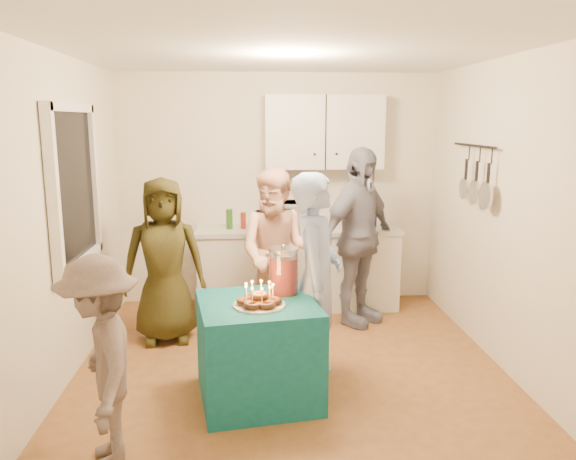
{
  "coord_description": "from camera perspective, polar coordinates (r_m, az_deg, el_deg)",
  "views": [
    {
      "loc": [
        -0.33,
        -4.38,
        2.08
      ],
      "look_at": [
        0.0,
        0.35,
        1.15
      ],
      "focal_mm": 35.0,
      "sensor_mm": 36.0,
      "label": 1
    }
  ],
  "objects": [
    {
      "name": "floor",
      "position": [
        4.86,
        0.29,
        -14.25
      ],
      "size": [
        4.0,
        4.0,
        0.0
      ],
      "primitive_type": "plane",
      "color": "brown",
      "rests_on": "ground"
    },
    {
      "name": "ceiling",
      "position": [
        4.42,
        0.33,
        17.86
      ],
      "size": [
        4.0,
        4.0,
        0.0
      ],
      "primitive_type": "plane",
      "color": "white",
      "rests_on": "floor"
    },
    {
      "name": "back_wall",
      "position": [
        6.43,
        -1.01,
        4.14
      ],
      "size": [
        3.6,
        3.6,
        0.0
      ],
      "primitive_type": "plane",
      "color": "silver",
      "rests_on": "floor"
    },
    {
      "name": "left_wall",
      "position": [
        4.69,
        -22.22,
        0.69
      ],
      "size": [
        4.0,
        4.0,
        0.0
      ],
      "primitive_type": "plane",
      "color": "silver",
      "rests_on": "floor"
    },
    {
      "name": "right_wall",
      "position": [
        4.93,
        21.67,
        1.21
      ],
      "size": [
        4.0,
        4.0,
        0.0
      ],
      "primitive_type": "plane",
      "color": "silver",
      "rests_on": "floor"
    },
    {
      "name": "window_night",
      "position": [
        4.93,
        -21.03,
        4.19
      ],
      "size": [
        0.04,
        1.0,
        1.2
      ],
      "primitive_type": "cube",
      "color": "black",
      "rests_on": "left_wall"
    },
    {
      "name": "counter",
      "position": [
        6.32,
        0.97,
        -4.03
      ],
      "size": [
        2.2,
        0.58,
        0.86
      ],
      "primitive_type": "cube",
      "color": "white",
      "rests_on": "floor"
    },
    {
      "name": "countertop",
      "position": [
        6.22,
        0.99,
        0.02
      ],
      "size": [
        2.24,
        0.62,
        0.05
      ],
      "primitive_type": "cube",
      "color": "beige",
      "rests_on": "counter"
    },
    {
      "name": "upper_cabinet",
      "position": [
        6.28,
        3.67,
        9.89
      ],
      "size": [
        1.3,
        0.3,
        0.8
      ],
      "primitive_type": "cube",
      "color": "white",
      "rests_on": "back_wall"
    },
    {
      "name": "pot_rack",
      "position": [
        5.5,
        18.02,
        5.55
      ],
      "size": [
        0.12,
        1.0,
        0.6
      ],
      "primitive_type": "cube",
      "color": "black",
      "rests_on": "right_wall"
    },
    {
      "name": "microwave",
      "position": [
        6.18,
        -0.07,
        1.54
      ],
      "size": [
        0.53,
        0.36,
        0.29
      ],
      "primitive_type": "imported",
      "rotation": [
        0.0,
        0.0,
        -0.02
      ],
      "color": "white",
      "rests_on": "countertop"
    },
    {
      "name": "party_table",
      "position": [
        4.32,
        -3.06,
        -12.09
      ],
      "size": [
        0.97,
        0.97,
        0.76
      ],
      "primitive_type": "cube",
      "rotation": [
        0.0,
        0.0,
        0.16
      ],
      "color": "#0E5860",
      "rests_on": "floor"
    },
    {
      "name": "donut_cake",
      "position": [
        4.07,
        -2.95,
        -6.52
      ],
      "size": [
        0.38,
        0.38,
        0.18
      ],
      "primitive_type": null,
      "color": "#381C0C",
      "rests_on": "party_table"
    },
    {
      "name": "punch_jar",
      "position": [
        4.34,
        -0.46,
        -4.28
      ],
      "size": [
        0.22,
        0.22,
        0.34
      ],
      "primitive_type": "cylinder",
      "color": "red",
      "rests_on": "party_table"
    },
    {
      "name": "man_birthday",
      "position": [
        4.48,
        2.9,
        -4.91
      ],
      "size": [
        0.54,
        0.7,
        1.69
      ],
      "primitive_type": "imported",
      "rotation": [
        0.0,
        0.0,
        1.33
      ],
      "color": "#9EB3E6",
      "rests_on": "floor"
    },
    {
      "name": "woman_back_left",
      "position": [
        5.4,
        -12.48,
        -3.05
      ],
      "size": [
        0.83,
        0.6,
        1.57
      ],
      "primitive_type": "imported",
      "rotation": [
        0.0,
        0.0,
        0.13
      ],
      "color": "#534B17",
      "rests_on": "floor"
    },
    {
      "name": "woman_back_center",
      "position": [
        5.4,
        -1.04,
        -2.4
      ],
      "size": [
        0.91,
        0.78,
        1.64
      ],
      "primitive_type": "imported",
      "rotation": [
        0.0,
        0.0,
        -0.22
      ],
      "color": "#F69880",
      "rests_on": "floor"
    },
    {
      "name": "woman_back_right",
      "position": [
        5.74,
        7.13,
        -0.73
      ],
      "size": [
        1.09,
        1.05,
        1.82
      ],
      "primitive_type": "imported",
      "rotation": [
        0.0,
        0.0,
        0.74
      ],
      "color": "black",
      "rests_on": "floor"
    },
    {
      "name": "child_near_left",
      "position": [
        3.64,
        -18.49,
        -12.58
      ],
      "size": [
        0.72,
        0.96,
        1.31
      ],
      "primitive_type": "imported",
      "rotation": [
        0.0,
        0.0,
        -1.26
      ],
      "color": "#554844",
      "rests_on": "floor"
    }
  ]
}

